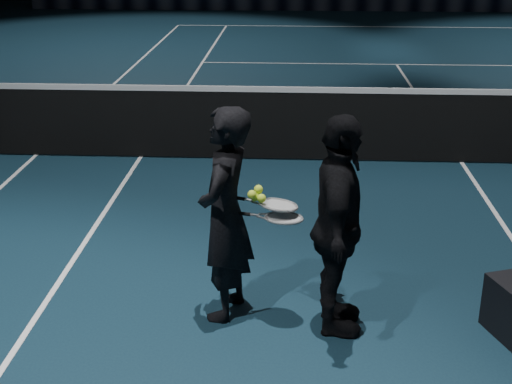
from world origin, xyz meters
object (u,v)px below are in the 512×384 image
racket_upper (279,205)px  tennis_balls (258,195)px  player_b (338,227)px  player_a (225,215)px  racket_lower (284,218)px

racket_upper → tennis_balls: (-0.15, -0.00, 0.08)m
racket_upper → player_b: bearing=-9.1°
player_a → player_b: size_ratio=1.00×
tennis_balls → racket_lower: bearing=-13.5°
racket_lower → tennis_balls: size_ratio=5.67×
player_b → tennis_balls: bearing=79.8°
player_b → tennis_balls: (-0.58, 0.13, 0.18)m
racket_lower → racket_upper: racket_upper is taller
player_a → tennis_balls: size_ratio=13.86×
player_a → tennis_balls: 0.31m
racket_upper → tennis_balls: 0.17m
player_a → racket_upper: size_ratio=2.45×
player_b → racket_lower: 0.40m
racket_lower → tennis_balls: (-0.19, 0.05, 0.16)m
player_b → racket_upper: 0.46m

